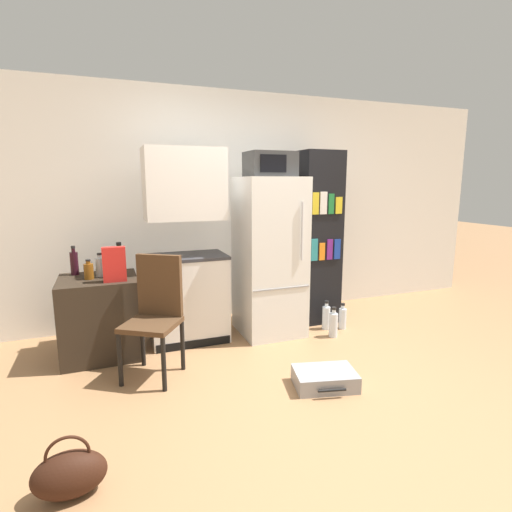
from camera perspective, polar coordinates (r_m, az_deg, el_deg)
The scene contains 19 objects.
ground_plane at distance 3.24m, azimuth 9.02°, elevation -18.50°, with size 24.00×24.00×0.00m, color #A3754C.
wall_back at distance 4.74m, azimuth -0.58°, elevation 7.09°, with size 6.40×0.10×2.56m.
side_table at distance 3.92m, azimuth -21.35°, elevation -8.08°, with size 0.67×0.61×0.72m.
kitchen_hutch at distance 3.93m, azimuth -9.90°, elevation 0.24°, with size 0.76×0.49×1.88m.
refrigerator at distance 4.11m, azimuth 1.92°, elevation -0.09°, with size 0.62×0.66×1.61m.
microwave at distance 4.04m, azimuth 2.00°, elevation 12.96°, with size 0.46×0.37×0.24m.
bookshelf at distance 4.49m, azimuth 8.80°, elevation 2.51°, with size 0.45×0.37×1.89m.
bottle_green_tall at distance 3.76m, azimuth -18.88°, elevation -0.89°, with size 0.08×0.08×0.32m.
bottle_clear_short at distance 3.85m, azimuth -21.38°, elevation -1.43°, with size 0.08×0.08×0.21m.
bottle_amber_beer at distance 3.79m, azimuth -22.78°, elevation -1.97°, with size 0.08×0.08×0.18m.
bottle_wine_dark at distance 4.01m, azimuth -24.53°, elevation -0.88°, with size 0.07×0.07×0.27m.
bowl at distance 4.00m, azimuth -19.37°, elevation -1.91°, with size 0.14×0.14×0.04m.
cereal_box at distance 3.60m, azimuth -19.59°, elevation -1.13°, with size 0.19×0.07×0.30m.
chair at distance 3.36m, azimuth -14.11°, elevation -7.03°, with size 0.55×0.55×0.98m.
suitcase_large_flat at distance 3.28m, azimuth 9.80°, elevation -16.87°, with size 0.53×0.42×0.13m.
handbag at distance 2.46m, azimuth -25.10°, elevation -26.35°, with size 0.36×0.20×0.33m.
water_bottle_front at distance 4.21m, azimuth 10.99°, elevation -9.54°, with size 0.09×0.09×0.32m.
water_bottle_middle at distance 4.41m, azimuth 9.99°, elevation -8.59°, with size 0.08×0.08×0.31m.
water_bottle_back at distance 4.46m, azimuth 12.25°, elevation -8.64°, with size 0.08×0.08×0.28m.
Camera 1 is at (-1.45, -2.44, 1.56)m, focal length 28.00 mm.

